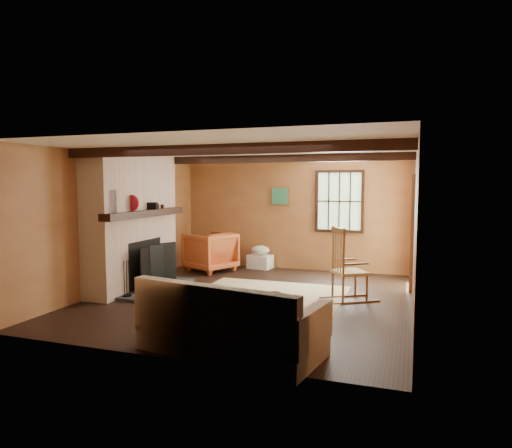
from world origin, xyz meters
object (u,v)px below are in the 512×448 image
at_px(rocking_chair, 347,270).
at_px(laundry_basket, 260,262).
at_px(fireplace, 134,227).
at_px(sofa, 229,327).
at_px(armchair, 210,252).

relative_size(rocking_chair, laundry_basket, 2.38).
distance_m(fireplace, laundry_basket, 3.12).
bearing_deg(laundry_basket, rocking_chair, -45.14).
bearing_deg(sofa, laundry_basket, 115.00).
relative_size(fireplace, armchair, 2.62).
bearing_deg(fireplace, rocking_chair, 5.22).
bearing_deg(rocking_chair, fireplace, 62.54).
bearing_deg(laundry_basket, fireplace, -120.91).
xyz_separation_m(fireplace, laundry_basket, (1.53, 2.55, -0.95)).
distance_m(rocking_chair, armchair, 3.49).
xyz_separation_m(laundry_basket, armchair, (-0.92, -0.63, 0.27)).
xyz_separation_m(fireplace, armchair, (0.61, 1.92, -0.69)).
relative_size(sofa, armchair, 2.35).
distance_m(fireplace, armchair, 2.12).
height_order(rocking_chair, laundry_basket, rocking_chair).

